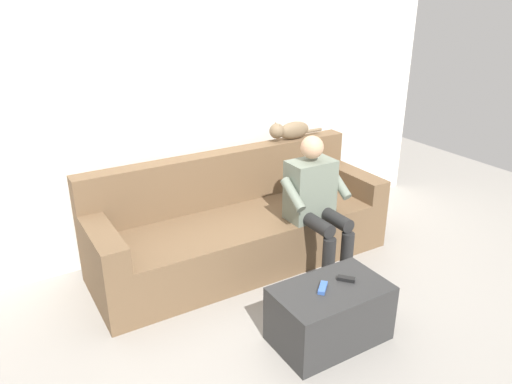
{
  "coord_description": "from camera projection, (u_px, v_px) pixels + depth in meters",
  "views": [
    {
      "loc": [
        1.76,
        3.08,
        2.15
      ],
      "look_at": [
        0.0,
        0.14,
        0.72
      ],
      "focal_mm": 34.34,
      "sensor_mm": 36.0,
      "label": 1
    }
  ],
  "objects": [
    {
      "name": "ground_plane",
      "position": [
        288.0,
        302.0,
        3.62
      ],
      "size": [
        8.0,
        8.0,
        0.0
      ],
      "primitive_type": "plane",
      "color": "gray"
    },
    {
      "name": "back_wall",
      "position": [
        206.0,
        103.0,
        4.16
      ],
      "size": [
        4.81,
        0.06,
        2.5
      ],
      "primitive_type": "cube",
      "color": "silver",
      "rests_on": "ground"
    },
    {
      "name": "couch",
      "position": [
        239.0,
        227.0,
        4.09
      ],
      "size": [
        2.46,
        0.82,
        0.89
      ],
      "color": "brown",
      "rests_on": "ground"
    },
    {
      "name": "coffee_table",
      "position": [
        330.0,
        314.0,
        3.17
      ],
      "size": [
        0.74,
        0.45,
        0.39
      ],
      "color": "#2D2D2D",
      "rests_on": "ground"
    },
    {
      "name": "person_solo_seated",
      "position": [
        316.0,
        199.0,
        3.84
      ],
      "size": [
        0.52,
        0.55,
        1.11
      ],
      "color": "slate",
      "rests_on": "ground"
    },
    {
      "name": "cat_on_backrest",
      "position": [
        289.0,
        130.0,
        4.37
      ],
      "size": [
        0.56,
        0.13,
        0.17
      ],
      "color": "#756047",
      "rests_on": "couch"
    },
    {
      "name": "remote_black",
      "position": [
        346.0,
        279.0,
        3.17
      ],
      "size": [
        0.11,
        0.11,
        0.02
      ],
      "primitive_type": "cube",
      "rotation": [
        0.0,
        0.0,
        5.43
      ],
      "color": "black",
      "rests_on": "coffee_table"
    },
    {
      "name": "remote_blue",
      "position": [
        323.0,
        288.0,
        3.08
      ],
      "size": [
        0.12,
        0.12,
        0.02
      ],
      "primitive_type": "cube",
      "rotation": [
        0.0,
        0.0,
        3.88
      ],
      "color": "#3860B7",
      "rests_on": "coffee_table"
    }
  ]
}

